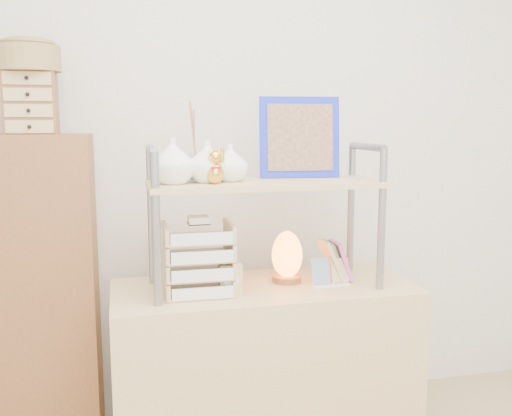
{
  "coord_description": "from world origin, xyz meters",
  "views": [
    {
      "loc": [
        -0.55,
        -0.94,
        1.4
      ],
      "look_at": [
        -0.03,
        1.2,
        1.07
      ],
      "focal_mm": 40.0,
      "sensor_mm": 36.0,
      "label": 1
    }
  ],
  "objects_px": {
    "cabinet": "(43,293)",
    "letter_tray": "(199,263)",
    "desk": "(264,374)",
    "salt_lamp": "(287,256)"
  },
  "relations": [
    {
      "from": "cabinet",
      "to": "letter_tray",
      "type": "relative_size",
      "value": 4.5
    },
    {
      "from": "cabinet",
      "to": "desk",
      "type": "bearing_deg",
      "value": -19.66
    },
    {
      "from": "desk",
      "to": "cabinet",
      "type": "height_order",
      "value": "cabinet"
    },
    {
      "from": "desk",
      "to": "cabinet",
      "type": "xyz_separation_m",
      "value": [
        -0.89,
        0.37,
        0.3
      ]
    },
    {
      "from": "cabinet",
      "to": "letter_tray",
      "type": "bearing_deg",
      "value": -30.49
    },
    {
      "from": "letter_tray",
      "to": "salt_lamp",
      "type": "relative_size",
      "value": 1.42
    },
    {
      "from": "desk",
      "to": "letter_tray",
      "type": "height_order",
      "value": "letter_tray"
    },
    {
      "from": "desk",
      "to": "cabinet",
      "type": "relative_size",
      "value": 0.89
    },
    {
      "from": "desk",
      "to": "letter_tray",
      "type": "bearing_deg",
      "value": -171.62
    },
    {
      "from": "letter_tray",
      "to": "salt_lamp",
      "type": "bearing_deg",
      "value": 11.15
    }
  ]
}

